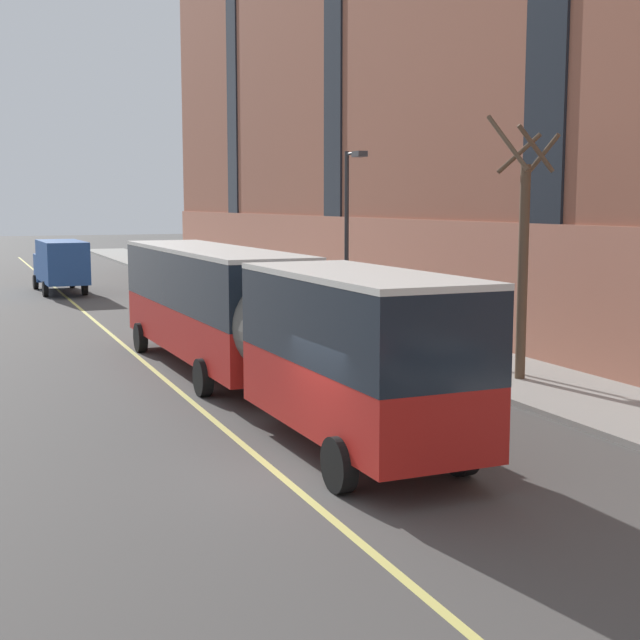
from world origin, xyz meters
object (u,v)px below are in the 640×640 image
(parked_car_navy_1, at_px, (391,352))
(street_lamp, at_px, (349,223))
(city_bus, at_px, (251,314))
(parked_car_white_2, at_px, (237,300))
(fire_hydrant, at_px, (280,306))
(street_tree_mid_block, at_px, (523,250))
(box_truck, at_px, (60,263))

(parked_car_navy_1, height_order, street_lamp, street_lamp)
(parked_car_navy_1, bearing_deg, city_bus, -174.67)
(city_bus, distance_m, parked_car_white_2, 16.16)
(street_lamp, relative_size, fire_hydrant, 9.37)
(parked_car_navy_1, xyz_separation_m, street_lamp, (1.92, 7.24, 3.51))
(parked_car_white_2, xyz_separation_m, fire_hydrant, (1.83, -0.57, -0.29))
(street_tree_mid_block, height_order, street_lamp, street_tree_mid_block)
(city_bus, bearing_deg, box_truck, 93.33)
(fire_hydrant, bearing_deg, city_bus, -112.33)
(parked_car_navy_1, relative_size, fire_hydrant, 6.44)
(box_truck, xyz_separation_m, street_tree_mid_block, (9.11, -30.93, 2.04))
(fire_hydrant, bearing_deg, parked_car_white_2, 162.72)
(street_lamp, bearing_deg, box_truck, 110.04)
(parked_car_white_2, relative_size, fire_hydrant, 6.22)
(box_truck, bearing_deg, parked_car_white_2, -66.60)
(parked_car_navy_1, bearing_deg, box_truck, 101.74)
(street_lamp, bearing_deg, city_bus, -129.21)
(parked_car_white_2, height_order, fire_hydrant, parked_car_white_2)
(city_bus, relative_size, street_lamp, 2.91)
(parked_car_navy_1, distance_m, street_lamp, 8.27)
(street_tree_mid_block, bearing_deg, fire_hydrant, 94.39)
(city_bus, xyz_separation_m, fire_hydrant, (6.14, 14.95, -1.65))
(parked_car_navy_1, distance_m, box_truck, 29.66)
(parked_car_navy_1, xyz_separation_m, parked_car_white_2, (-0.01, 15.11, -0.00))
(box_truck, bearing_deg, fire_hydrant, -61.55)
(street_tree_mid_block, xyz_separation_m, street_lamp, (-1.16, 9.15, 0.55))
(city_bus, bearing_deg, fire_hydrant, 67.67)
(box_truck, xyz_separation_m, street_lamp, (7.95, -21.79, 2.59))
(street_tree_mid_block, bearing_deg, street_lamp, 97.24)
(city_bus, bearing_deg, parked_car_white_2, 74.47)
(parked_car_white_2, distance_m, fire_hydrant, 1.94)
(parked_car_navy_1, height_order, parked_car_white_2, same)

